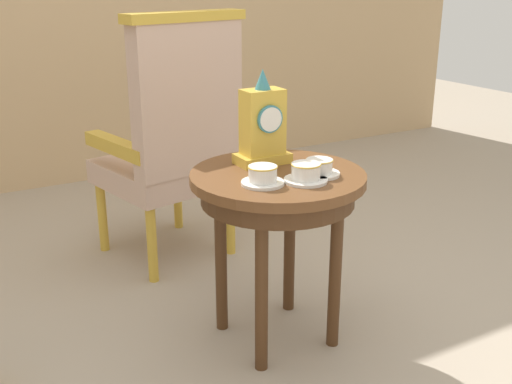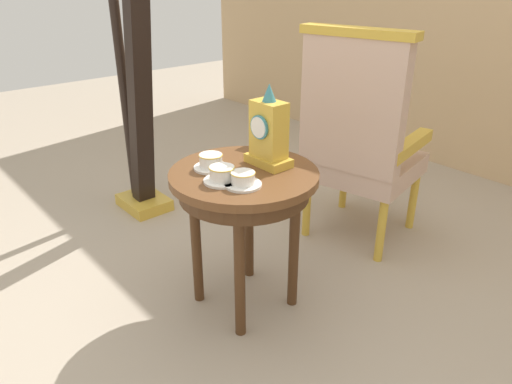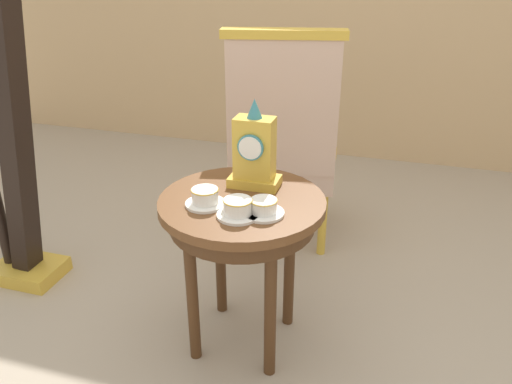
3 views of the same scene
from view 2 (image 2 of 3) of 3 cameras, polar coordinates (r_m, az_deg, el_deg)
name	(u,v)px [view 2 (image 2 of 3)]	position (r m, az deg, el deg)	size (l,w,h in m)	color
ground_plane	(239,295)	(2.29, -1.99, -12.09)	(10.00, 10.00, 0.00)	tan
side_table	(244,191)	(1.96, -1.42, 0.17)	(0.61, 0.61, 0.64)	brown
teacup_left	(211,162)	(1.95, -5.37, 3.55)	(0.14, 0.14, 0.06)	white
teacup_right	(222,175)	(1.82, -4.05, 2.04)	(0.14, 0.14, 0.06)	white
teacup_center	(243,180)	(1.79, -1.56, 1.48)	(0.14, 0.14, 0.06)	white
mantel_clock	(268,133)	(1.95, 1.49, 6.96)	(0.19, 0.11, 0.34)	gold
armchair	(359,138)	(2.53, 12.15, 6.34)	(0.64, 0.63, 1.14)	#CCA893
harp	(135,98)	(2.86, -14.11, 10.76)	(0.40, 0.24, 1.76)	gold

